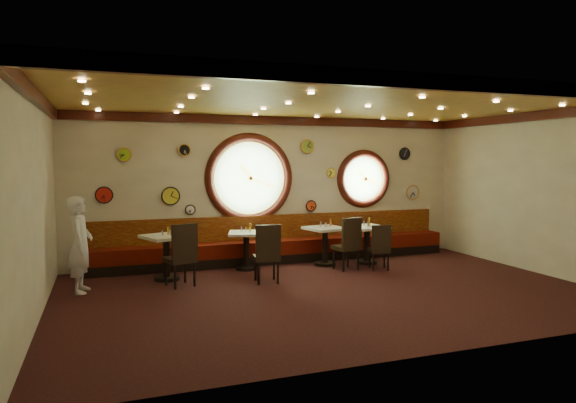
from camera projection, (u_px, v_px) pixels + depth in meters
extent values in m
cube|color=black|center=(331.00, 292.00, 8.76)|extent=(9.00, 6.00, 0.00)
cube|color=gold|center=(332.00, 102.00, 8.50)|extent=(9.00, 6.00, 0.02)
cube|color=beige|center=(275.00, 189.00, 11.44)|extent=(9.00, 0.02, 3.20)
cube|color=beige|center=(442.00, 217.00, 5.81)|extent=(9.00, 0.02, 3.20)
cube|color=beige|center=(36.00, 207.00, 7.11)|extent=(0.02, 6.00, 3.20)
cube|color=beige|center=(538.00, 193.00, 10.15)|extent=(0.02, 6.00, 3.20)
cube|color=#38100A|center=(276.00, 121.00, 11.27)|extent=(9.00, 0.10, 0.18)
cube|color=#38100A|center=(442.00, 83.00, 5.74)|extent=(9.00, 0.10, 0.18)
cube|color=#38100A|center=(35.00, 97.00, 7.00)|extent=(0.10, 6.00, 0.18)
cube|color=#38100A|center=(540.00, 116.00, 10.01)|extent=(0.10, 6.00, 0.18)
cube|color=black|center=(279.00, 258.00, 11.30)|extent=(8.00, 0.55, 0.20)
cube|color=#540F07|center=(279.00, 246.00, 11.28)|extent=(8.00, 0.55, 0.30)
cube|color=#5C0D07|center=(276.00, 227.00, 11.45)|extent=(8.00, 0.10, 0.55)
cylinder|color=#8DC073|center=(249.00, 178.00, 11.21)|extent=(1.66, 0.02, 1.66)
torus|color=#38100A|center=(249.00, 178.00, 11.20)|extent=(1.98, 0.18, 1.98)
torus|color=gold|center=(250.00, 178.00, 11.17)|extent=(1.61, 0.03, 1.61)
cylinder|color=#8DC073|center=(363.00, 179.00, 12.16)|extent=(1.10, 0.02, 1.10)
torus|color=#38100A|center=(363.00, 179.00, 12.15)|extent=(1.38, 0.18, 1.38)
torus|color=gold|center=(364.00, 179.00, 12.12)|extent=(1.09, 0.03, 1.09)
cylinder|color=black|center=(184.00, 150.00, 10.66)|extent=(0.24, 0.03, 0.24)
cylinder|color=#E9451B|center=(311.00, 206.00, 11.72)|extent=(0.24, 0.03, 0.24)
cylinder|color=white|center=(190.00, 210.00, 10.79)|extent=(0.20, 0.03, 0.20)
cylinder|color=yellow|center=(171.00, 196.00, 10.64)|extent=(0.36, 0.03, 0.36)
cylinder|color=silver|center=(412.00, 192.00, 12.61)|extent=(0.34, 0.03, 0.34)
cylinder|color=#98B438|center=(307.00, 146.00, 11.58)|extent=(0.30, 0.03, 0.30)
cylinder|color=#8FC627|center=(124.00, 155.00, 10.26)|extent=(0.26, 0.03, 0.26)
cylinder|color=red|center=(104.00, 195.00, 10.19)|extent=(0.32, 0.03, 0.32)
cylinder|color=black|center=(404.00, 154.00, 12.45)|extent=(0.28, 0.03, 0.28)
cylinder|color=#E3ED4F|center=(331.00, 173.00, 11.83)|extent=(0.22, 0.03, 0.22)
cylinder|color=black|center=(167.00, 278.00, 9.62)|extent=(0.48, 0.48, 0.07)
cylinder|color=black|center=(167.00, 258.00, 9.59)|extent=(0.13, 0.13, 0.77)
cube|color=silver|center=(166.00, 237.00, 9.56)|extent=(1.00, 1.00, 0.06)
cylinder|color=black|center=(247.00, 268.00, 10.54)|extent=(0.44, 0.44, 0.06)
cylinder|color=black|center=(246.00, 251.00, 10.51)|extent=(0.12, 0.12, 0.70)
cube|color=silver|center=(246.00, 233.00, 10.48)|extent=(0.88, 0.88, 0.05)
cylinder|color=black|center=(325.00, 264.00, 10.97)|extent=(0.47, 0.47, 0.06)
cylinder|color=black|center=(325.00, 246.00, 10.94)|extent=(0.13, 0.13, 0.75)
cube|color=silver|center=(325.00, 228.00, 10.91)|extent=(0.89, 0.89, 0.05)
cylinder|color=black|center=(367.00, 262.00, 11.17)|extent=(0.47, 0.47, 0.06)
cylinder|color=black|center=(367.00, 245.00, 11.14)|extent=(0.13, 0.13, 0.74)
cube|color=silver|center=(367.00, 227.00, 11.10)|extent=(0.83, 0.83, 0.05)
cube|color=black|center=(180.00, 260.00, 9.13)|extent=(0.60, 0.60, 0.08)
cube|color=black|center=(185.00, 242.00, 8.94)|extent=(0.47, 0.20, 0.62)
cube|color=black|center=(266.00, 258.00, 9.41)|extent=(0.51, 0.51, 0.08)
cube|color=black|center=(268.00, 241.00, 9.19)|extent=(0.46, 0.11, 0.59)
cube|color=black|center=(346.00, 248.00, 10.50)|extent=(0.52, 0.52, 0.08)
cube|color=black|center=(352.00, 233.00, 10.30)|extent=(0.46, 0.13, 0.59)
cube|color=black|center=(379.00, 251.00, 10.52)|extent=(0.48, 0.48, 0.07)
cube|color=black|center=(381.00, 238.00, 10.32)|extent=(0.39, 0.15, 0.51)
cylinder|color=#BABABE|center=(162.00, 233.00, 9.53)|extent=(0.03, 0.03, 0.09)
cylinder|color=silver|center=(241.00, 229.00, 10.52)|extent=(0.04, 0.04, 0.11)
cylinder|color=silver|center=(321.00, 224.00, 10.92)|extent=(0.04, 0.04, 0.11)
cylinder|color=silver|center=(364.00, 223.00, 11.13)|extent=(0.04, 0.04, 0.11)
cylinder|color=#BCBCC0|center=(171.00, 233.00, 9.49)|extent=(0.04, 0.04, 0.10)
cylinder|color=silver|center=(246.00, 230.00, 10.49)|extent=(0.03, 0.03, 0.09)
cylinder|color=silver|center=(326.00, 225.00, 10.89)|extent=(0.04, 0.04, 0.10)
cylinder|color=#B9B9BD|center=(368.00, 224.00, 11.08)|extent=(0.04, 0.04, 0.10)
cylinder|color=gold|center=(168.00, 231.00, 9.64)|extent=(0.05, 0.05, 0.15)
cylinder|color=yellow|center=(250.00, 228.00, 10.54)|extent=(0.05, 0.05, 0.16)
cylinder|color=gold|center=(330.00, 223.00, 11.03)|extent=(0.05, 0.05, 0.16)
cylinder|color=yellow|center=(369.00, 222.00, 11.15)|extent=(0.06, 0.06, 0.18)
imported|color=white|center=(80.00, 244.00, 8.67)|extent=(0.47, 0.65, 1.64)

